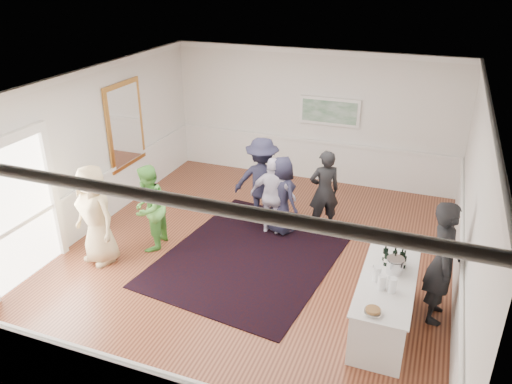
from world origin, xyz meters
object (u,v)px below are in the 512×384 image
at_px(guest_dark_a, 262,181).
at_px(nut_bowl, 373,311).
at_px(bartender, 443,262).
at_px(guest_lilac, 273,196).
at_px(serving_table, 385,303).
at_px(guest_tan, 96,215).
at_px(guest_green, 149,208).
at_px(guest_dark_b, 324,191).
at_px(guest_navy, 281,195).
at_px(ice_bucket, 395,266).

distance_m(guest_dark_a, nut_bowl, 4.32).
distance_m(bartender, guest_lilac, 3.59).
relative_size(serving_table, guest_tan, 1.10).
height_order(guest_green, guest_dark_a, guest_dark_a).
relative_size(bartender, guest_dark_b, 1.15).
bearing_deg(nut_bowl, guest_dark_a, 129.62).
xyz_separation_m(guest_green, nut_bowl, (4.37, -1.60, 0.03)).
xyz_separation_m(guest_tan, nut_bowl, (5.00, -0.87, -0.06)).
bearing_deg(bartender, nut_bowl, 148.23).
relative_size(guest_lilac, guest_dark_a, 0.86).
height_order(guest_lilac, nut_bowl, guest_lilac).
bearing_deg(guest_green, serving_table, 73.01).
bearing_deg(guest_navy, ice_bucket, 175.10).
height_order(serving_table, guest_dark_a, guest_dark_a).
relative_size(guest_dark_a, ice_bucket, 7.09).
relative_size(serving_table, guest_lilac, 1.29).
height_order(guest_lilac, guest_dark_a, guest_dark_a).
relative_size(serving_table, nut_bowl, 8.50).
xyz_separation_m(serving_table, guest_lilac, (-2.49, 2.14, 0.38)).
bearing_deg(guest_green, bartender, 79.98).
bearing_deg(guest_lilac, guest_green, 34.05).
xyz_separation_m(serving_table, guest_tan, (-5.08, 0.03, 0.51)).
xyz_separation_m(serving_table, guest_dark_b, (-1.58, 2.62, 0.43)).
bearing_deg(guest_tan, bartender, 21.03).
height_order(serving_table, guest_navy, guest_navy).
xyz_separation_m(guest_lilac, nut_bowl, (2.40, -2.98, 0.07)).
xyz_separation_m(guest_dark_b, nut_bowl, (1.49, -3.46, 0.02)).
relative_size(guest_dark_b, ice_bucket, 6.54).
bearing_deg(ice_bucket, nut_bowl, -98.06).
bearing_deg(guest_lilac, guest_dark_a, -45.16).
bearing_deg(guest_dark_a, guest_dark_b, 179.34).
distance_m(guest_lilac, guest_dark_b, 1.03).
xyz_separation_m(bartender, guest_navy, (-3.06, 1.71, -0.17)).
xyz_separation_m(guest_tan, guest_dark_b, (3.51, 2.59, -0.08)).
xyz_separation_m(guest_green, guest_dark_a, (1.62, 1.73, 0.09)).
bearing_deg(guest_green, guest_lilac, 117.62).
relative_size(guest_lilac, ice_bucket, 6.12).
distance_m(serving_table, guest_dark_a, 3.81).
height_order(guest_dark_a, guest_navy, guest_dark_a).
bearing_deg(guest_dark_a, bartender, 144.26).
xyz_separation_m(bartender, guest_tan, (-5.80, -0.48, -0.05)).
xyz_separation_m(serving_table, guest_dark_a, (-2.84, 2.48, 0.50)).
relative_size(guest_dark_a, guest_dark_b, 1.08).
bearing_deg(guest_dark_a, nut_bowl, 122.84).
distance_m(guest_lilac, guest_dark_a, 0.51).
height_order(bartender, guest_lilac, bartender).
bearing_deg(guest_navy, bartender, -174.26).
bearing_deg(guest_green, ice_bucket, 75.84).
distance_m(guest_green, guest_dark_b, 3.43).
xyz_separation_m(guest_green, ice_bucket, (4.52, -0.54, 0.11)).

